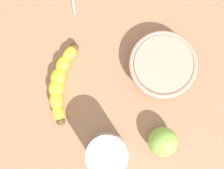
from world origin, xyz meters
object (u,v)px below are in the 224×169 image
banana (60,82)px  green_apple_fruit (163,142)px  ceramic_bowl (162,65)px  smoothie_glass (107,153)px

banana → green_apple_fruit: 28.22cm
banana → green_apple_fruit: bearing=69.6°
ceramic_bowl → green_apple_fruit: 18.12cm
ceramic_bowl → green_apple_fruit: size_ratio=2.39×
banana → smoothie_glass: (-15.04, 13.24, 3.39)cm
banana → green_apple_fruit: (-27.02, 7.98, 1.64)cm
banana → green_apple_fruit: green_apple_fruit is taller
banana → smoothie_glass: bearing=44.7°
ceramic_bowl → green_apple_fruit: bearing=102.3°
smoothie_glass → ceramic_bowl: size_ratio=0.65×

